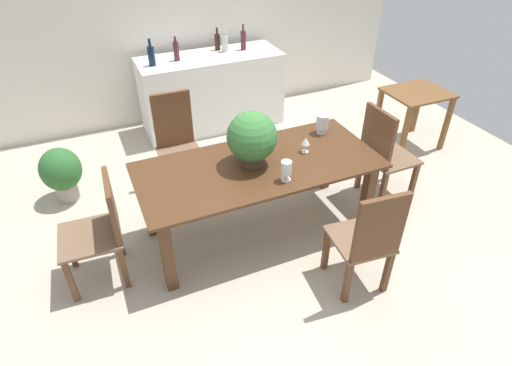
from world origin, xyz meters
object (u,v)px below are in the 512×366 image
chair_head_end (101,227)px  flower_centerpiece (252,138)px  chair_near_right (369,239)px  wine_bottle_dark (151,55)px  wine_bottle_clear (225,44)px  wine_bottle_tall (243,40)px  crystal_vase_center_near (286,169)px  side_table (415,104)px  crystal_vase_left (322,122)px  wine_bottle_green (176,51)px  kitchen_counter (212,92)px  wine_glass (306,142)px  chair_foot_end (383,151)px  potted_plant_floor (61,172)px  dining_table (259,176)px  chair_far_left (177,141)px  wine_bottle_amber (217,42)px

chair_head_end → flower_centerpiece: (1.29, 0.04, 0.47)m
chair_near_right → wine_bottle_dark: 3.26m
wine_bottle_clear → wine_bottle_tall: 0.24m
crystal_vase_center_near → side_table: 2.47m
crystal_vase_left → wine_bottle_green: size_ratio=0.66×
kitchen_counter → side_table: kitchen_counter is taller
wine_glass → chair_foot_end: bearing=-1.3°
chair_foot_end → potted_plant_floor: bearing=66.4°
flower_centerpiece → crystal_vase_left: 0.86m
dining_table → kitchen_counter: kitchen_counter is taller
kitchen_counter → side_table: (2.02, -1.47, 0.08)m
chair_head_end → wine_bottle_clear: wine_bottle_clear is taller
chair_far_left → potted_plant_floor: (-1.14, 0.24, -0.22)m
chair_near_right → potted_plant_floor: 3.02m
chair_near_right → crystal_vase_left: size_ratio=5.30×
wine_bottle_dark → potted_plant_floor: (-1.20, -0.90, -0.73)m
wine_bottle_clear → wine_bottle_dark: bearing=-172.5°
wine_glass → wine_bottle_clear: (0.08, 2.23, 0.20)m
wine_bottle_green → chair_near_right: bearing=-80.1°
wine_bottle_amber → potted_plant_floor: 2.47m
kitchen_counter → wine_bottle_tall: wine_bottle_tall is taller
chair_far_left → wine_bottle_tall: 1.83m
chair_head_end → chair_far_left: bearing=141.7°
wine_bottle_green → wine_bottle_dark: bearing=-170.3°
kitchen_counter → wine_bottle_clear: bearing=17.9°
crystal_vase_center_near → wine_bottle_tall: 2.63m
potted_plant_floor → wine_glass: bearing=-30.5°
chair_far_left → flower_centerpiece: 1.12m
wine_glass → wine_bottle_amber: wine_bottle_amber is taller
wine_bottle_green → dining_table: bearing=-87.5°
chair_far_left → wine_bottle_tall: wine_bottle_tall is taller
wine_glass → wine_bottle_dark: (-0.86, 2.11, 0.22)m
chair_foot_end → wine_bottle_amber: size_ratio=3.58×
wine_bottle_clear → side_table: wine_bottle_clear is taller
chair_near_right → crystal_vase_left: bearing=-98.5°
dining_table → chair_far_left: chair_far_left is taller
wine_glass → wine_bottle_green: bearing=104.3°
wine_glass → kitchen_counter: bearing=93.8°
dining_table → wine_bottle_tall: 2.40m
side_table → potted_plant_floor: (-3.93, 0.52, -0.22)m
wine_glass → wine_bottle_clear: bearing=87.8°
chair_far_left → side_table: 2.81m
dining_table → chair_near_right: 1.08m
kitchen_counter → wine_bottle_amber: 0.62m
wine_bottle_tall → wine_bottle_clear: bearing=174.2°
dining_table → wine_glass: 0.51m
dining_table → wine_bottle_amber: bearing=78.5°
wine_glass → side_table: bearing=20.3°
chair_near_right → chair_foot_end: same height
chair_far_left → crystal_vase_center_near: size_ratio=5.85×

